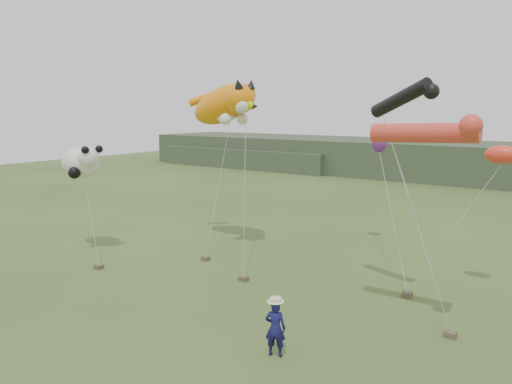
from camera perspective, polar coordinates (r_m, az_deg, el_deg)
ground at (r=17.49m, az=-2.67°, el=-16.19°), size 120.00×120.00×0.00m
headland at (r=58.72m, az=23.01°, el=3.11°), size 90.00×13.00×4.00m
festival_attendant at (r=15.92m, az=2.22°, el=-15.30°), size 0.76×0.63×1.79m
sandbag_anchors at (r=22.07m, az=1.06°, el=-10.35°), size 16.09×5.40×0.20m
cat_kite at (r=27.44m, az=-3.30°, el=10.03°), size 5.55×2.96×3.13m
fish_kite at (r=26.28m, az=-1.73°, el=10.01°), size 2.17×1.43×1.05m
tube_kites at (r=18.35m, az=18.45°, el=7.95°), size 4.96×3.85×2.30m
panda_kite at (r=27.95m, az=-19.30°, el=3.27°), size 2.86×1.85×1.77m
misc_kites at (r=24.81m, az=20.27°, el=4.65°), size 8.03×5.16×1.05m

